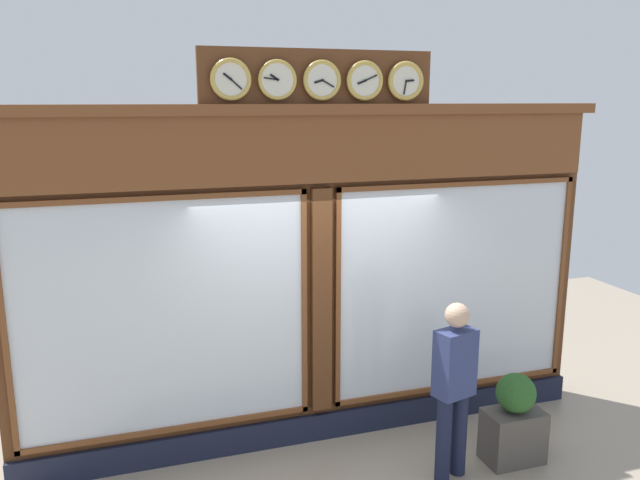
% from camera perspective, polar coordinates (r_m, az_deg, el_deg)
% --- Properties ---
extents(shop_facade, '(6.05, 0.42, 3.89)m').
position_cam_1_polar(shop_facade, '(6.44, -0.35, -3.04)').
color(shop_facade, '#5B3319').
rests_on(shop_facade, ground_plane).
extents(pedestrian, '(0.40, 0.31, 1.69)m').
position_cam_1_polar(pedestrian, '(6.06, 11.79, -12.36)').
color(pedestrian, '#191E38').
rests_on(pedestrian, ground_plane).
extents(planter_box, '(0.56, 0.36, 0.52)m').
position_cam_1_polar(planter_box, '(6.75, 16.73, -16.30)').
color(planter_box, '#4C4742').
rests_on(planter_box, ground_plane).
extents(planter_shrub, '(0.38, 0.38, 0.38)m').
position_cam_1_polar(planter_shrub, '(6.55, 16.98, -12.84)').
color(planter_shrub, '#285623').
rests_on(planter_shrub, planter_box).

